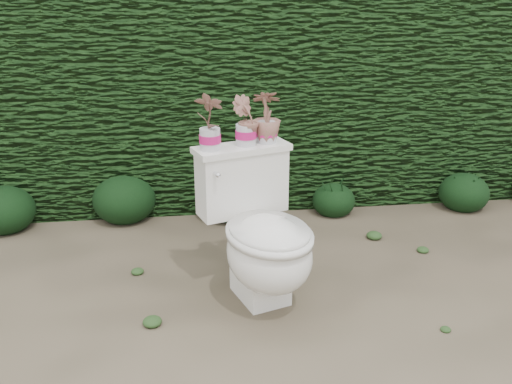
{
  "coord_description": "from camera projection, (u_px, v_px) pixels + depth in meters",
  "views": [
    {
      "loc": [
        -0.31,
        -2.67,
        1.59
      ],
      "look_at": [
        0.04,
        0.06,
        0.55
      ],
      "focal_mm": 40.0,
      "sensor_mm": 36.0,
      "label": 1
    }
  ],
  "objects": [
    {
      "name": "toilet",
      "position": [
        262.0,
        237.0,
        2.89
      ],
      "size": [
        0.64,
        0.79,
        0.78
      ],
      "rotation": [
        0.0,
        0.0,
        0.32
      ],
      "color": "white",
      "rests_on": "ground"
    },
    {
      "name": "liriope_clump_1",
      "position": [
        4.0,
        206.0,
        3.79
      ],
      "size": [
        0.4,
        0.4,
        0.32
      ],
      "primitive_type": "ellipsoid",
      "color": "black",
      "rests_on": "ground"
    },
    {
      "name": "hedge",
      "position": [
        224.0,
        89.0,
        4.28
      ],
      "size": [
        8.0,
        1.0,
        1.6
      ],
      "primitive_type": "cube",
      "color": "#1D4015",
      "rests_on": "ground"
    },
    {
      "name": "ground",
      "position": [
        250.0,
        292.0,
        3.07
      ],
      "size": [
        60.0,
        60.0,
        0.0
      ],
      "primitive_type": "plane",
      "color": "#72654E",
      "rests_on": "ground"
    },
    {
      "name": "potted_plant_left",
      "position": [
        210.0,
        122.0,
        2.82
      ],
      "size": [
        0.18,
        0.16,
        0.28
      ],
      "primitive_type": "imported",
      "rotation": [
        0.0,
        0.0,
        2.68
      ],
      "color": "#367323",
      "rests_on": "toilet"
    },
    {
      "name": "liriope_clump_5",
      "position": [
        464.0,
        189.0,
        4.15
      ],
      "size": [
        0.36,
        0.36,
        0.29
      ],
      "primitive_type": "ellipsoid",
      "color": "black",
      "rests_on": "ground"
    },
    {
      "name": "liriope_clump_3",
      "position": [
        229.0,
        194.0,
        3.98
      ],
      "size": [
        0.43,
        0.43,
        0.35
      ],
      "primitive_type": "ellipsoid",
      "color": "black",
      "rests_on": "ground"
    },
    {
      "name": "liriope_clump_4",
      "position": [
        334.0,
        197.0,
        4.06
      ],
      "size": [
        0.3,
        0.3,
        0.24
      ],
      "primitive_type": "ellipsoid",
      "color": "black",
      "rests_on": "ground"
    },
    {
      "name": "liriope_clump_2",
      "position": [
        124.0,
        195.0,
        3.95
      ],
      "size": [
        0.44,
        0.44,
        0.35
      ],
      "primitive_type": "ellipsoid",
      "color": "black",
      "rests_on": "ground"
    },
    {
      "name": "potted_plant_center",
      "position": [
        246.0,
        122.0,
        2.91
      ],
      "size": [
        0.15,
        0.13,
        0.24
      ],
      "primitive_type": "imported",
      "rotation": [
        0.0,
        0.0,
        3.0
      ],
      "color": "#367323",
      "rests_on": "toilet"
    },
    {
      "name": "potted_plant_right",
      "position": [
        267.0,
        118.0,
        2.95
      ],
      "size": [
        0.15,
        0.15,
        0.26
      ],
      "primitive_type": "imported",
      "rotation": [
        0.0,
        0.0,
        3.08
      ],
      "color": "#367323",
      "rests_on": "toilet"
    }
  ]
}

